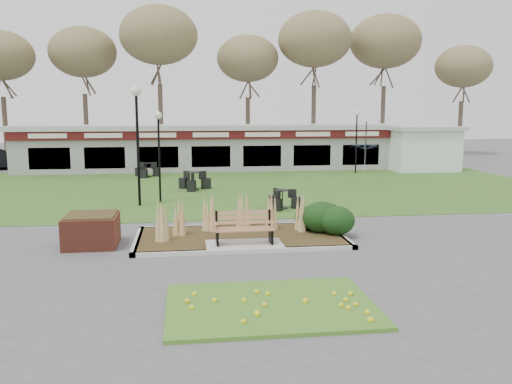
{
  "coord_description": "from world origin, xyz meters",
  "views": [
    {
      "loc": [
        -1.69,
        -14.96,
        4.03
      ],
      "look_at": [
        0.59,
        2.0,
        1.34
      ],
      "focal_mm": 38.0,
      "sensor_mm": 36.0,
      "label": 1
    }
  ],
  "objects": [
    {
      "name": "lamp_post_far_left",
      "position": [
        -3.51,
        7.44,
        3.54
      ],
      "size": [
        0.4,
        0.4,
        4.86
      ],
      "color": "black",
      "rests_on": "ground"
    },
    {
      "name": "lawn",
      "position": [
        0.0,
        12.0,
        0.01
      ],
      "size": [
        34.0,
        16.0,
        0.02
      ],
      "primitive_type": "cube",
      "color": "#315B1D",
      "rests_on": "ground"
    },
    {
      "name": "bistro_set_c",
      "position": [
        -1.21,
        11.55,
        0.31
      ],
      "size": [
        1.59,
        1.54,
        0.86
      ],
      "color": "black",
      "rests_on": "ground"
    },
    {
      "name": "ground",
      "position": [
        0.0,
        0.0,
        0.0
      ],
      "size": [
        100.0,
        100.0,
        0.0
      ],
      "primitive_type": "plane",
      "color": "#515154",
      "rests_on": "ground"
    },
    {
      "name": "service_hut",
      "position": [
        13.5,
        18.0,
        1.45
      ],
      "size": [
        4.4,
        3.4,
        2.83
      ],
      "color": "white",
      "rests_on": "ground"
    },
    {
      "name": "brick_planter",
      "position": [
        -4.4,
        1.0,
        0.48
      ],
      "size": [
        1.5,
        1.5,
        0.95
      ],
      "color": "brown",
      "rests_on": "ground"
    },
    {
      "name": "lamp_post_mid_left",
      "position": [
        -2.7,
        8.05,
        2.8
      ],
      "size": [
        0.32,
        0.32,
        3.85
      ],
      "color": "black",
      "rests_on": "ground"
    },
    {
      "name": "lamp_post_far_right",
      "position": [
        8.78,
        17.0,
        2.78
      ],
      "size": [
        0.32,
        0.32,
        3.82
      ],
      "color": "black",
      "rests_on": "ground"
    },
    {
      "name": "food_pavilion",
      "position": [
        0.0,
        19.96,
        1.48
      ],
      "size": [
        24.6,
        3.4,
        2.9
      ],
      "color": "#9C9C9F",
      "rests_on": "ground"
    },
    {
      "name": "bistro_set_d",
      "position": [
        2.19,
        6.01,
        0.27
      ],
      "size": [
        1.25,
        1.41,
        0.75
      ],
      "color": "black",
      "rests_on": "ground"
    },
    {
      "name": "tree_backdrop",
      "position": [
        0.0,
        28.0,
        8.36
      ],
      "size": [
        47.24,
        5.24,
        10.36
      ],
      "color": "#47382B",
      "rests_on": "ground"
    },
    {
      "name": "park_bench",
      "position": [
        0.0,
        0.25,
        0.59
      ],
      "size": [
        1.7,
        0.66,
        0.93
      ],
      "color": "#AA774D",
      "rests_on": "ground"
    },
    {
      "name": "patio_umbrella",
      "position": [
        8.0,
        13.0,
        1.37
      ],
      "size": [
        2.12,
        2.14,
        2.2
      ],
      "color": "black",
      "rests_on": "ground"
    },
    {
      "name": "flower_bed",
      "position": [
        0.0,
        -4.6,
        0.07
      ],
      "size": [
        4.2,
        3.0,
        0.16
      ],
      "color": "#406D1F",
      "rests_on": "ground"
    },
    {
      "name": "planting_bed",
      "position": [
        1.27,
        1.35,
        0.37
      ],
      "size": [
        6.75,
        3.4,
        1.27
      ],
      "color": "#352A15",
      "rests_on": "ground"
    },
    {
      "name": "bistro_set_b",
      "position": [
        -3.83,
        16.89,
        0.29
      ],
      "size": [
        1.49,
        1.44,
        0.81
      ],
      "color": "black",
      "rests_on": "ground"
    }
  ]
}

